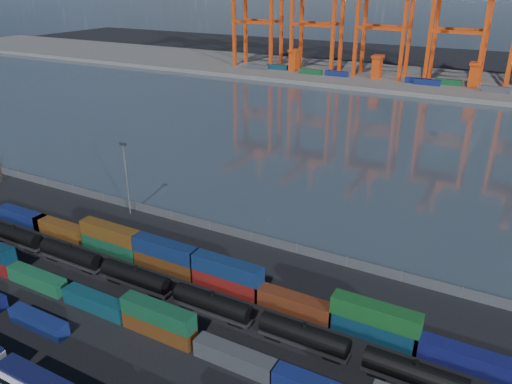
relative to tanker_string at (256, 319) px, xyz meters
The scene contains 11 objects.
ground 14.87m from the tanker_string, 162.82° to the right, with size 700.00×700.00×0.00m, color black.
harbor_water 101.65m from the tanker_string, 97.96° to the left, with size 700.00×700.00×0.00m, color #313D47.
far_quay 206.13m from the tanker_string, 93.91° to the left, with size 700.00×70.00×2.00m, color #514F4C.
container_row_south 40.56m from the tanker_string, 157.80° to the right, with size 138.01×2.20×4.69m.
container_row_mid 24.07m from the tanker_string, 161.16° to the right, with size 141.90×2.48×5.29m.
container_row_north 9.38m from the tanker_string, 131.38° to the left, with size 127.98×2.66×5.67m.
tanker_string is the anchor object (origin of this frame).
waterfront_fence 27.54m from the tanker_string, 120.74° to the left, with size 160.12×0.12×2.20m.
yard_light_mast 49.62m from the tanker_string, 153.83° to the left, with size 1.60×0.40×16.60m.
quay_containers 192.75m from the tanker_string, 97.47° to the left, with size 172.58×10.99×2.60m.
straddle_carriers 196.43m from the tanker_string, 94.84° to the left, with size 140.00×7.00×11.10m.
Camera 1 is at (43.21, -48.67, 49.07)m, focal length 35.00 mm.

